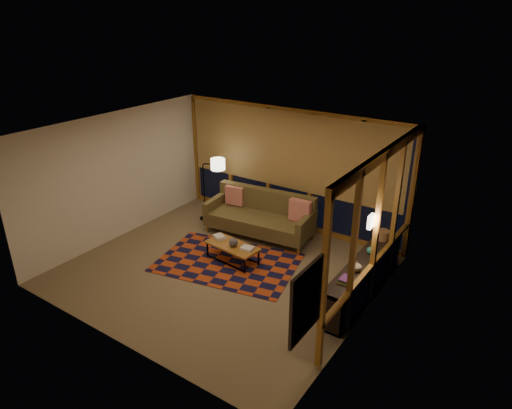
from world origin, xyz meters
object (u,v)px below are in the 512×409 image
Objects in this scene: floor_lamp at (204,189)px; bookshelf at (363,277)px; coffee_table at (233,253)px; sofa at (259,216)px.

floor_lamp is 4.36m from bookshelf.
bookshelf reaches higher than coffee_table.
coffee_table is 2.18m from floor_lamp.
bookshelf is at bearing -41.53° from floor_lamp.
coffee_table is 2.57m from bookshelf.
coffee_table is at bearing -65.72° from floor_lamp.
sofa is at bearing -30.32° from floor_lamp.
bookshelf is (4.26, -0.83, -0.42)m from floor_lamp.
sofa is 2.85m from bookshelf.
sofa is 2.14× the size of coffee_table.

